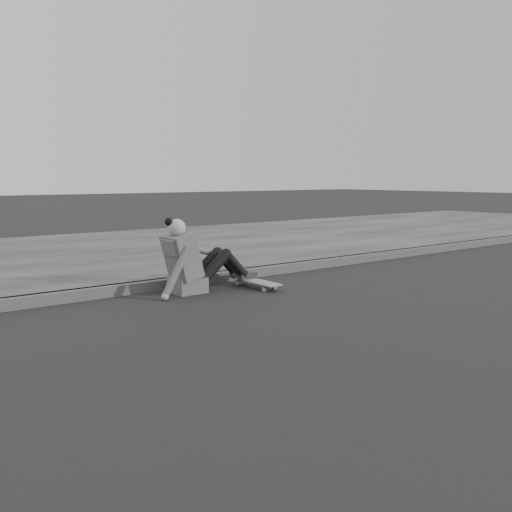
{
  "coord_description": "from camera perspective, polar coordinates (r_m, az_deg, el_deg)",
  "views": [
    {
      "loc": [
        -6.13,
        -3.38,
        1.33
      ],
      "look_at": [
        -2.47,
        1.31,
        0.5
      ],
      "focal_mm": 40.0,
      "sensor_mm": 36.0,
      "label": 1
    }
  ],
  "objects": [
    {
      "name": "sidewalk",
      "position": [
        10.94,
        -3.61,
        1.26
      ],
      "size": [
        24.0,
        6.0,
        0.12
      ],
      "primitive_type": "cube",
      "color": "#3B3B3B",
      "rests_on": "ground"
    },
    {
      "name": "curb",
      "position": [
        8.64,
        7.78,
        -0.59
      ],
      "size": [
        24.0,
        0.16,
        0.12
      ],
      "primitive_type": "cube",
      "color": "#444444",
      "rests_on": "ground"
    },
    {
      "name": "skateboard",
      "position": [
        6.88,
        -0.05,
        -2.6
      ],
      "size": [
        0.2,
        0.78,
        0.09
      ],
      "color": "gray",
      "rests_on": "ground"
    },
    {
      "name": "seated_woman",
      "position": [
        6.62,
        -6.38,
        -0.53
      ],
      "size": [
        1.38,
        0.46,
        0.88
      ],
      "color": "#535456",
      "rests_on": "ground"
    },
    {
      "name": "ground",
      "position": [
        7.12,
        22.81,
        -3.45
      ],
      "size": [
        80.0,
        80.0,
        0.0
      ],
      "primitive_type": "plane",
      "color": "black",
      "rests_on": "ground"
    }
  ]
}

